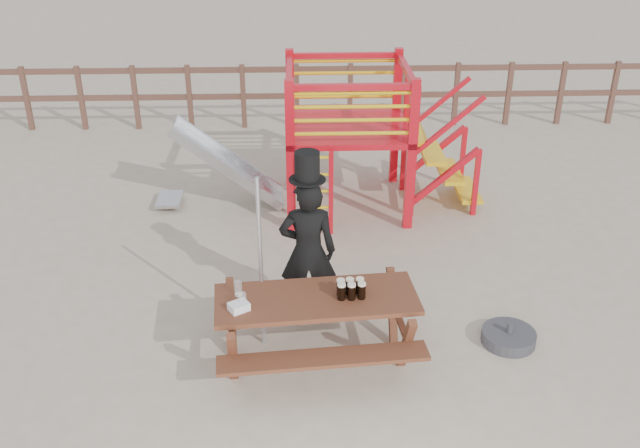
# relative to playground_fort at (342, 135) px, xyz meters

# --- Properties ---
(ground) EXTENTS (60.00, 60.00, 0.00)m
(ground) POSITION_rel_playground_fort_xyz_m (-0.12, -3.58, -1.07)
(ground) COLOR #B9A790
(ground) RESTS_ON ground
(back_fence) EXTENTS (15.09, 0.09, 1.20)m
(back_fence) POSITION_rel_playground_fort_xyz_m (-0.12, 3.42, -0.34)
(back_fence) COLOR brown
(back_fence) RESTS_ON ground
(playground_fort) EXTENTS (4.71, 1.84, 2.10)m
(playground_fort) POSITION_rel_playground_fort_xyz_m (0.00, 0.00, 0.00)
(playground_fort) COLOR red
(playground_fort) RESTS_ON ground
(picnic_table) EXTENTS (2.09, 1.53, 0.77)m
(picnic_table) POSITION_rel_playground_fort_xyz_m (-0.47, -3.70, -0.59)
(picnic_table) COLOR brown
(picnic_table) RESTS_ON ground
(man_with_hat) EXTENTS (0.61, 0.41, 1.98)m
(man_with_hat) POSITION_rel_playground_fort_xyz_m (-0.54, -2.93, -0.19)
(man_with_hat) COLOR black
(man_with_hat) RESTS_ON ground
(metal_pole) EXTENTS (0.04, 0.04, 1.91)m
(metal_pole) POSITION_rel_playground_fort_xyz_m (-1.02, -3.38, -0.12)
(metal_pole) COLOR #B2B2B7
(metal_pole) RESTS_ON ground
(parasol_base) EXTENTS (0.57, 0.57, 0.24)m
(parasol_base) POSITION_rel_playground_fort_xyz_m (1.57, -3.46, -1.00)
(parasol_base) COLOR #38383D
(parasol_base) RESTS_ON ground
(paper_bag) EXTENTS (0.23, 0.21, 0.08)m
(paper_bag) POSITION_rel_playground_fort_xyz_m (-1.21, -3.89, -0.27)
(paper_bag) COLOR white
(paper_bag) RESTS_ON picnic_table
(stout_pints) EXTENTS (0.28, 0.18, 0.17)m
(stout_pints) POSITION_rel_playground_fort_xyz_m (-0.14, -3.69, -0.22)
(stout_pints) COLOR black
(stout_pints) RESTS_ON picnic_table
(empty_glasses) EXTENTS (0.13, 0.28, 0.15)m
(empty_glasses) POSITION_rel_playground_fort_xyz_m (-1.20, -3.74, -0.24)
(empty_glasses) COLOR silver
(empty_glasses) RESTS_ON picnic_table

